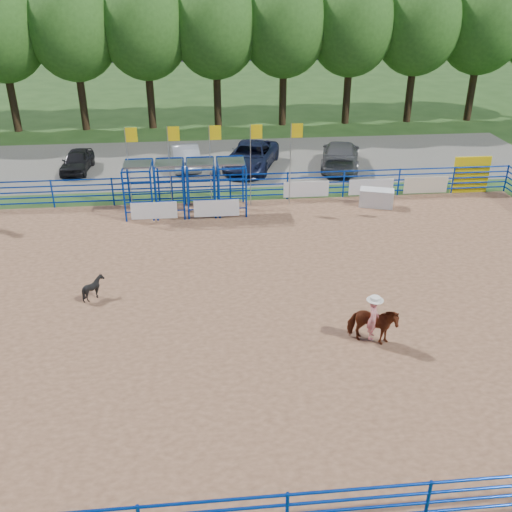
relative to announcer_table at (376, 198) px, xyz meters
name	(u,v)px	position (x,y,z in m)	size (l,w,h in m)	color
ground	(247,300)	(-7.39, -8.56, -0.47)	(120.00, 120.00, 0.00)	#325421
arena_dirt	(247,300)	(-7.39, -8.56, -0.46)	(30.00, 20.00, 0.02)	#986B4C
gravel_strip	(224,161)	(-7.39, 8.44, -0.47)	(40.00, 10.00, 0.01)	#68655C
announcer_table	(376,198)	(0.00, 0.00, 0.00)	(1.69, 0.79, 0.90)	silver
horse_and_rider	(373,321)	(-3.58, -11.65, 0.39)	(1.79, 1.30, 2.45)	maroon
calf	(94,288)	(-12.97, -7.88, -0.01)	(0.71, 0.80, 0.88)	black
car_a	(77,161)	(-16.22, 7.32, 0.17)	(1.49, 3.71, 1.27)	black
car_b	(185,155)	(-9.79, 7.51, 0.27)	(1.55, 4.44, 1.46)	gray
car_c	(251,156)	(-5.81, 6.80, 0.31)	(2.55, 5.54, 1.54)	#161D39
car_d	(340,154)	(-0.36, 6.54, 0.33)	(2.22, 5.45, 1.58)	#505052
perimeter_fence	(246,282)	(-7.39, -8.56, 0.28)	(30.10, 20.10, 1.50)	#0834B2
chute_assembly	(193,188)	(-9.29, 0.28, 0.79)	(19.32, 2.41, 4.20)	#0834B2
treeline	(215,21)	(-7.39, 17.44, 7.06)	(56.40, 6.40, 11.24)	#3F2B19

